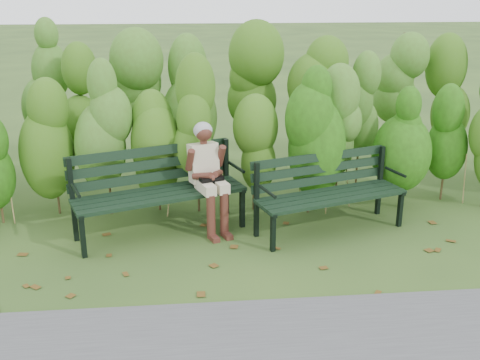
{
  "coord_description": "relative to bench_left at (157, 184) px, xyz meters",
  "views": [
    {
      "loc": [
        -0.56,
        -5.46,
        2.78
      ],
      "look_at": [
        0.0,
        0.35,
        0.75
      ],
      "focal_mm": 42.0,
      "sensor_mm": 36.0,
      "label": 1
    }
  ],
  "objects": [
    {
      "name": "hedge_band",
      "position": [
        0.94,
        1.09,
        0.68
      ],
      "size": [
        11.04,
        1.67,
        2.42
      ],
      "color": "#47381E",
      "rests_on": "ground"
    },
    {
      "name": "seated_woman",
      "position": [
        0.6,
        0.01,
        0.16
      ],
      "size": [
        0.54,
        0.75,
        1.29
      ],
      "color": "beige",
      "rests_on": "ground"
    },
    {
      "name": "ground",
      "position": [
        0.94,
        -0.77,
        -0.58
      ],
      "size": [
        80.0,
        80.0,
        0.0
      ],
      "primitive_type": "plane",
      "color": "#2C451D"
    },
    {
      "name": "bench_left",
      "position": [
        0.0,
        0.0,
        0.0
      ],
      "size": [
        2.08,
        1.28,
        0.99
      ],
      "color": "black",
      "rests_on": "ground"
    },
    {
      "name": "bench_right",
      "position": [
        2.0,
        -0.13,
        -0.05
      ],
      "size": [
        1.89,
        1.11,
        0.9
      ],
      "color": "black",
      "rests_on": "ground"
    },
    {
      "name": "leaf_litter",
      "position": [
        0.77,
        -0.89,
        -0.58
      ],
      "size": [
        5.43,
        2.2,
        0.01
      ],
      "color": "brown",
      "rests_on": "ground"
    }
  ]
}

